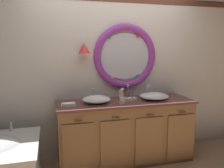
{
  "coord_description": "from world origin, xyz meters",
  "views": [
    {
      "loc": [
        -0.89,
        -2.75,
        1.64
      ],
      "look_at": [
        -0.07,
        0.25,
        1.14
      ],
      "focal_mm": 36.84,
      "sensor_mm": 36.0,
      "label": 1
    }
  ],
  "objects_px": {
    "sink_basin_left": "(96,99)",
    "toiletry_basket": "(130,99)",
    "toothbrush_holder_left": "(122,100)",
    "toothbrush_holder_right": "(128,94)",
    "folded_hand_towel": "(69,105)",
    "soap_dispenser": "(121,95)",
    "sink_basin_right": "(154,96)"
  },
  "relations": [
    {
      "from": "toothbrush_holder_left",
      "to": "toiletry_basket",
      "type": "bearing_deg",
      "value": 42.46
    },
    {
      "from": "toothbrush_holder_left",
      "to": "soap_dispenser",
      "type": "xyz_separation_m",
      "value": [
        0.09,
        0.31,
        0.0
      ]
    },
    {
      "from": "toothbrush_holder_right",
      "to": "toiletry_basket",
      "type": "bearing_deg",
      "value": -100.84
    },
    {
      "from": "toothbrush_holder_left",
      "to": "folded_hand_towel",
      "type": "height_order",
      "value": "toothbrush_holder_left"
    },
    {
      "from": "folded_hand_towel",
      "to": "toiletry_basket",
      "type": "distance_m",
      "value": 0.86
    },
    {
      "from": "soap_dispenser",
      "to": "folded_hand_towel",
      "type": "height_order",
      "value": "soap_dispenser"
    },
    {
      "from": "toothbrush_holder_left",
      "to": "toiletry_basket",
      "type": "relative_size",
      "value": 1.33
    },
    {
      "from": "sink_basin_right",
      "to": "folded_hand_towel",
      "type": "height_order",
      "value": "sink_basin_right"
    },
    {
      "from": "sink_basin_left",
      "to": "toiletry_basket",
      "type": "bearing_deg",
      "value": 0.66
    },
    {
      "from": "toothbrush_holder_right",
      "to": "soap_dispenser",
      "type": "xyz_separation_m",
      "value": [
        -0.11,
        -0.03,
        0.01
      ]
    },
    {
      "from": "toothbrush_holder_left",
      "to": "toiletry_basket",
      "type": "height_order",
      "value": "toothbrush_holder_left"
    },
    {
      "from": "toothbrush_holder_left",
      "to": "toothbrush_holder_right",
      "type": "bearing_deg",
      "value": 59.69
    },
    {
      "from": "sink_basin_left",
      "to": "toothbrush_holder_right",
      "type": "distance_m",
      "value": 0.55
    },
    {
      "from": "sink_basin_left",
      "to": "folded_hand_towel",
      "type": "xyz_separation_m",
      "value": [
        -0.38,
        -0.06,
        -0.03
      ]
    },
    {
      "from": "toothbrush_holder_right",
      "to": "folded_hand_towel",
      "type": "xyz_separation_m",
      "value": [
        -0.9,
        -0.26,
        -0.04
      ]
    },
    {
      "from": "sink_basin_left",
      "to": "sink_basin_right",
      "type": "height_order",
      "value": "sink_basin_left"
    },
    {
      "from": "sink_basin_left",
      "to": "soap_dispenser",
      "type": "xyz_separation_m",
      "value": [
        0.4,
        0.17,
        0.01
      ]
    },
    {
      "from": "folded_hand_towel",
      "to": "sink_basin_right",
      "type": "bearing_deg",
      "value": 2.86
    },
    {
      "from": "sink_basin_right",
      "to": "toiletry_basket",
      "type": "distance_m",
      "value": 0.37
    },
    {
      "from": "sink_basin_right",
      "to": "toothbrush_holder_left",
      "type": "bearing_deg",
      "value": -164.94
    },
    {
      "from": "soap_dispenser",
      "to": "toiletry_basket",
      "type": "bearing_deg",
      "value": -64.84
    },
    {
      "from": "sink_basin_left",
      "to": "toothbrush_holder_left",
      "type": "xyz_separation_m",
      "value": [
        0.32,
        -0.14,
        0.01
      ]
    },
    {
      "from": "toothbrush_holder_right",
      "to": "toiletry_basket",
      "type": "relative_size",
      "value": 1.26
    },
    {
      "from": "sink_basin_right",
      "to": "toothbrush_holder_right",
      "type": "relative_size",
      "value": 1.97
    },
    {
      "from": "folded_hand_towel",
      "to": "toothbrush_holder_right",
      "type": "bearing_deg",
      "value": 16.18
    },
    {
      "from": "soap_dispenser",
      "to": "folded_hand_towel",
      "type": "distance_m",
      "value": 0.82
    },
    {
      "from": "toothbrush_holder_right",
      "to": "toiletry_basket",
      "type": "height_order",
      "value": "toothbrush_holder_right"
    },
    {
      "from": "toothbrush_holder_left",
      "to": "toothbrush_holder_right",
      "type": "distance_m",
      "value": 0.4
    },
    {
      "from": "sink_basin_right",
      "to": "toothbrush_holder_left",
      "type": "height_order",
      "value": "toothbrush_holder_left"
    },
    {
      "from": "sink_basin_left",
      "to": "toiletry_basket",
      "type": "height_order",
      "value": "toiletry_basket"
    },
    {
      "from": "toothbrush_holder_right",
      "to": "folded_hand_towel",
      "type": "height_order",
      "value": "toothbrush_holder_right"
    },
    {
      "from": "toothbrush_holder_right",
      "to": "toiletry_basket",
      "type": "xyz_separation_m",
      "value": [
        -0.04,
        -0.19,
        -0.03
      ]
    }
  ]
}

